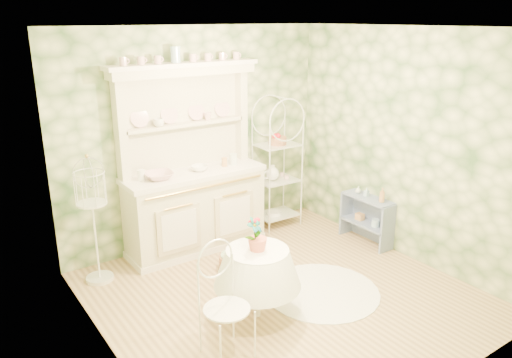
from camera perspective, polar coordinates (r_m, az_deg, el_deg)
floor at (r=5.40m, az=3.12°, el=-13.05°), size 3.60×3.60×0.00m
ceiling at (r=4.63m, az=3.72°, el=16.91°), size 3.60×3.60×0.00m
wall_left at (r=4.04m, az=-17.12°, el=-3.67°), size 3.60×3.60×0.00m
wall_right at (r=6.09m, az=16.84°, el=3.61°), size 3.60×3.60×0.00m
wall_back at (r=6.30m, az=-6.82°, el=4.74°), size 3.60×3.60×0.00m
wall_front at (r=3.70m, az=21.02°, el=-6.14°), size 3.60×3.60×0.00m
kitchen_dresser at (r=6.03m, az=-7.15°, el=2.09°), size 1.87×0.61×2.29m
bakers_rack at (r=6.78m, az=2.44°, el=1.71°), size 0.56×0.41×1.76m
side_shelf at (r=6.59m, az=12.52°, el=-4.79°), size 0.28×0.66×0.56m
round_table at (r=4.86m, az=0.16°, el=-11.54°), size 0.78×0.78×0.78m
cafe_chair at (r=4.36m, az=-3.35°, el=-15.11°), size 0.39×0.39×0.81m
birdcage_stand at (r=5.61m, az=-18.09°, el=-4.21°), size 0.38×0.38×1.50m
floor_basket at (r=5.83m, az=-2.55°, el=-9.45°), size 0.34×0.34×0.20m
lace_rug at (r=5.49m, az=7.52°, el=-12.59°), size 1.59×1.59×0.01m
bowl_floral at (r=5.85m, az=-11.02°, el=0.07°), size 0.38×0.38×0.08m
bowl_white at (r=6.08m, az=-6.49°, el=1.01°), size 0.25×0.25×0.07m
cup_left at (r=5.89m, az=-11.05°, el=6.18°), size 0.14×0.14×0.09m
cup_right at (r=6.19m, az=-5.54°, el=7.01°), size 0.13×0.13×0.09m
potted_geranium at (r=4.63m, az=-0.15°, el=-6.71°), size 0.20×0.16×0.33m
bottle_amber at (r=6.31m, az=14.20°, el=-2.01°), size 0.09×0.09×0.18m
bottle_blue at (r=6.48m, az=12.51°, el=-1.63°), size 0.05×0.05×0.12m
bottle_glass at (r=6.57m, az=11.60°, el=-1.34°), size 0.09×0.09×0.10m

